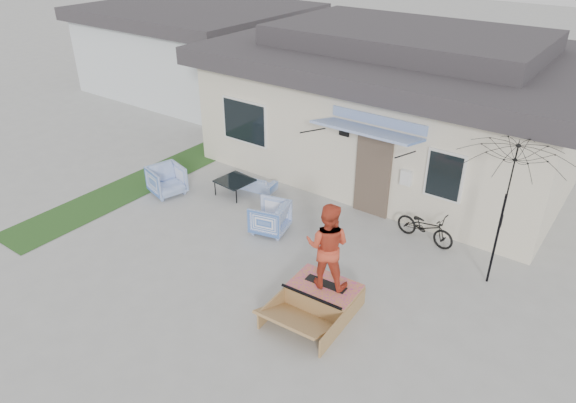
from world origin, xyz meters
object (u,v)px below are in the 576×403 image
Objects in this scene: skate_ramp at (324,294)px; armchair_right at (270,216)px; armchair_left at (167,179)px; coffee_table at (235,187)px; skater at (328,244)px; bicycle at (426,224)px; patio_umbrella at (503,210)px; skateboard at (326,283)px; loveseat at (253,180)px.

armchair_right is at bearing 146.39° from skate_ramp.
armchair_left is at bearing -102.24° from armchair_right.
skater is (4.54, -2.44, 1.18)m from coffee_table.
bicycle is (5.22, 0.86, 0.26)m from coffee_table.
patio_umbrella is 1.24× the size of skate_ramp.
coffee_table is (1.53, 1.09, -0.23)m from armchair_left.
skateboard is at bearing -28.26° from coffee_table.
patio_umbrella is at bearing 168.03° from loveseat.
armchair_left reaches higher than loveseat.
patio_umbrella is 3.78m from skateboard.
bicycle is 1.72× the size of skateboard.
bicycle is (3.23, 1.82, 0.04)m from armchair_right.
armchair_left reaches higher than armchair_right.
skate_ramp is 0.25m from skateboard.
loveseat is 5.41m from skater.
patio_umbrella is 2.56× the size of skateboard.
skate_ramp is (4.35, -3.05, -0.04)m from loveseat.
skate_ramp is (4.54, -2.48, 0.01)m from coffee_table.
skateboard is (-0.00, 0.04, 0.25)m from skate_ramp.
patio_umbrella reaches higher than loveseat.
skater reaches higher than loveseat.
armchair_right is 1.00× the size of skateboard.
skate_ramp is 1.00× the size of skater.
armchair_left is at bearing 164.12° from skate_ramp.
loveseat is at bearing 176.66° from patio_umbrella.
skater is at bearing 90.00° from skate_ramp.
bicycle is 2.26m from patio_umbrella.
skater is at bearing 45.84° from armchair_right.
armchair_left is 3.52m from armchair_right.
bicycle is (5.03, 0.29, 0.21)m from loveseat.
loveseat is at bearing -52.48° from skater.
armchair_left is at bearing -171.52° from patio_umbrella.
armchair_right is at bearing -167.04° from patio_umbrella.
loveseat reaches higher than skateboard.
loveseat reaches higher than skate_ramp.
skater reaches higher than patio_umbrella.
skater is at bearing -28.26° from coffee_table.
loveseat is 0.75× the size of skater.
skater is (-0.00, 0.04, 1.17)m from skate_ramp.
bicycle reaches higher than coffee_table.
skater is (6.07, -1.35, 0.94)m from armchair_left.
skater reaches higher than skateboard.
armchair_left is 0.50× the size of skater.
patio_umbrella reaches higher than skateboard.
patio_umbrella is at bearing 88.75° from armchair_right.
loveseat is 5.31m from skate_ramp.
armchair_left is 1.89m from coffee_table.
bicycle reaches higher than skate_ramp.
skate_ramp is (-0.68, -3.34, -0.25)m from bicycle.
armchair_left reaches higher than skate_ramp.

